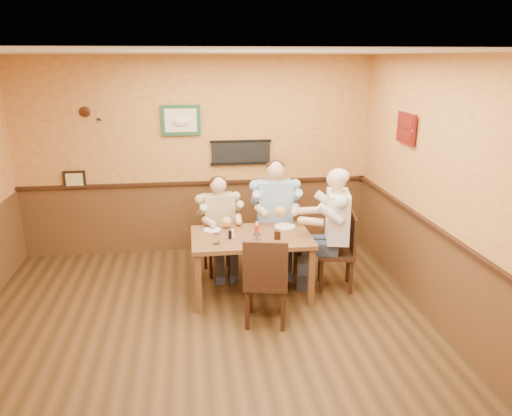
{
  "coord_description": "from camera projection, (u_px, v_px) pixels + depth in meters",
  "views": [
    {
      "loc": [
        -0.1,
        -4.58,
        2.76
      ],
      "look_at": [
        0.64,
        0.84,
        1.1
      ],
      "focal_mm": 35.0,
      "sensor_mm": 36.0,
      "label": 1
    }
  ],
  "objects": [
    {
      "name": "salt_shaker",
      "position": [
        232.0,
        234.0,
        5.77
      ],
      "size": [
        0.04,
        0.04,
        0.1
      ],
      "primitive_type": "cylinder",
      "rotation": [
        0.0,
        0.0,
        0.15
      ],
      "color": "white",
      "rests_on": "dining_table"
    },
    {
      "name": "water_glass_mid",
      "position": [
        257.0,
        240.0,
        5.53
      ],
      "size": [
        0.12,
        0.12,
        0.13
      ],
      "primitive_type": "cylinder",
      "rotation": [
        0.0,
        0.0,
        0.42
      ],
      "color": "silver",
      "rests_on": "dining_table"
    },
    {
      "name": "plate_far_left",
      "position": [
        212.0,
        230.0,
        6.03
      ],
      "size": [
        0.26,
        0.26,
        0.01
      ],
      "primitive_type": "cylinder",
      "rotation": [
        0.0,
        0.0,
        -0.31
      ],
      "color": "silver",
      "rests_on": "dining_table"
    },
    {
      "name": "pepper_shaker",
      "position": [
        230.0,
        235.0,
        5.74
      ],
      "size": [
        0.05,
        0.05,
        0.1
      ],
      "primitive_type": "cylinder",
      "rotation": [
        0.0,
        0.0,
        0.42
      ],
      "color": "black",
      "rests_on": "dining_table"
    },
    {
      "name": "hot_sauce_bottle",
      "position": [
        257.0,
        231.0,
        5.72
      ],
      "size": [
        0.05,
        0.05,
        0.19
      ],
      "primitive_type": "cylinder",
      "rotation": [
        0.0,
        0.0,
        0.11
      ],
      "color": "#B02812",
      "rests_on": "dining_table"
    },
    {
      "name": "chair_right_end",
      "position": [
        336.0,
        252.0,
        6.11
      ],
      "size": [
        0.52,
        0.52,
        0.95
      ],
      "primitive_type": null,
      "rotation": [
        0.0,
        0.0,
        -1.77
      ],
      "color": "#341D10",
      "rests_on": "ground"
    },
    {
      "name": "cola_tumbler",
      "position": [
        277.0,
        235.0,
        5.73
      ],
      "size": [
        0.1,
        0.1,
        0.1
      ],
      "primitive_type": "cylinder",
      "rotation": [
        0.0,
        0.0,
        -0.4
      ],
      "color": "black",
      "rests_on": "dining_table"
    },
    {
      "name": "diner_white_elder",
      "position": [
        337.0,
        236.0,
        6.05
      ],
      "size": [
        0.74,
        0.74,
        1.36
      ],
      "primitive_type": null,
      "rotation": [
        0.0,
        0.0,
        -1.77
      ],
      "color": "silver",
      "rests_on": "ground"
    },
    {
      "name": "diner_blue_polo",
      "position": [
        275.0,
        221.0,
        6.63
      ],
      "size": [
        0.63,
        0.63,
        1.34
      ],
      "primitive_type": null,
      "rotation": [
        0.0,
        0.0,
        -0.03
      ],
      "color": "#8EB1D5",
      "rests_on": "ground"
    },
    {
      "name": "chair_back_left",
      "position": [
        219.0,
        243.0,
        6.57
      ],
      "size": [
        0.45,
        0.45,
        0.83
      ],
      "primitive_type": null,
      "rotation": [
        0.0,
        0.0,
        0.19
      ],
      "color": "#341D10",
      "rests_on": "ground"
    },
    {
      "name": "chair_near_side",
      "position": [
        266.0,
        279.0,
        5.3
      ],
      "size": [
        0.54,
        0.54,
        0.99
      ],
      "primitive_type": null,
      "rotation": [
        0.0,
        0.0,
        2.93
      ],
      "color": "#341D10",
      "rests_on": "ground"
    },
    {
      "name": "chair_back_right",
      "position": [
        275.0,
        235.0,
        6.69
      ],
      "size": [
        0.44,
        0.44,
        0.94
      ],
      "primitive_type": null,
      "rotation": [
        0.0,
        0.0,
        -0.03
      ],
      "color": "#341D10",
      "rests_on": "ground"
    },
    {
      "name": "water_glass_left",
      "position": [
        216.0,
        239.0,
        5.59
      ],
      "size": [
        0.1,
        0.1,
        0.12
      ],
      "primitive_type": "cylinder",
      "rotation": [
        0.0,
        0.0,
        -0.31
      ],
      "color": "silver",
      "rests_on": "dining_table"
    },
    {
      "name": "plate_far_right",
      "position": [
        285.0,
        226.0,
        6.15
      ],
      "size": [
        0.29,
        0.29,
        0.02
      ],
      "primitive_type": "cylinder",
      "rotation": [
        0.0,
        0.0,
        0.12
      ],
      "color": "silver",
      "rests_on": "dining_table"
    },
    {
      "name": "room",
      "position": [
        214.0,
        172.0,
        4.85
      ],
      "size": [
        5.02,
        5.03,
        2.81
      ],
      "color": "#372410",
      "rests_on": "ground"
    },
    {
      "name": "diner_tan_shirt",
      "position": [
        219.0,
        230.0,
        6.52
      ],
      "size": [
        0.64,
        0.64,
        1.18
      ],
      "primitive_type": null,
      "rotation": [
        0.0,
        0.0,
        0.19
      ],
      "color": "#C7BA89",
      "rests_on": "ground"
    },
    {
      "name": "dining_table",
      "position": [
        251.0,
        243.0,
        5.89
      ],
      "size": [
        1.4,
        0.9,
        0.75
      ],
      "color": "brown",
      "rests_on": "ground"
    }
  ]
}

